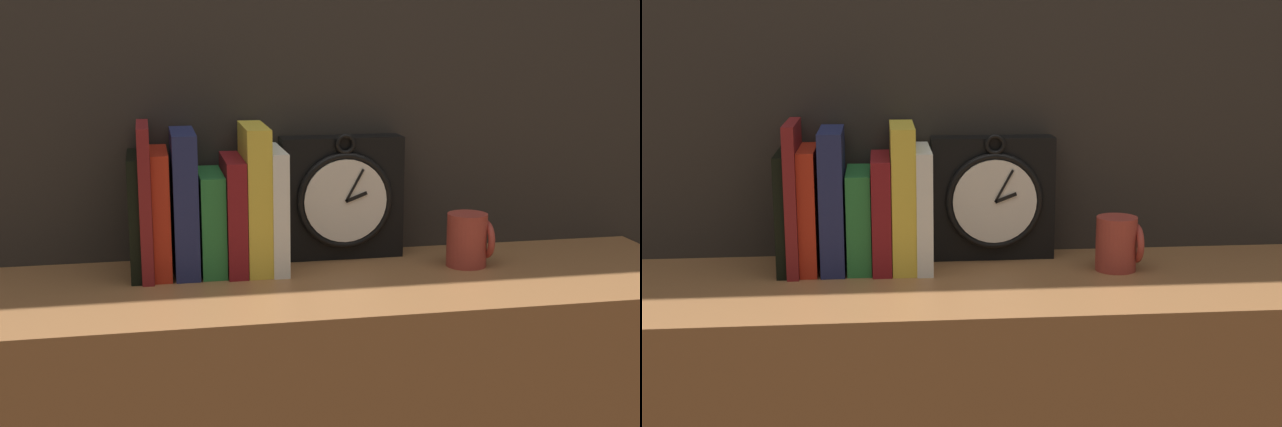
# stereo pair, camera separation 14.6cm
# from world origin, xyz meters

# --- Properties ---
(clock) EXTENTS (0.22, 0.07, 0.23)m
(clock) POSITION_xyz_m (0.07, 0.15, 0.85)
(clock) COLOR black
(clock) RESTS_ON bookshelf
(book_slot0_black) EXTENTS (0.02, 0.15, 0.21)m
(book_slot0_black) POSITION_xyz_m (-0.30, 0.11, 0.84)
(book_slot0_black) COLOR black
(book_slot0_black) RESTS_ON bookshelf
(book_slot1_maroon) EXTENTS (0.02, 0.16, 0.26)m
(book_slot1_maroon) POSITION_xyz_m (-0.28, 0.10, 0.86)
(book_slot1_maroon) COLOR maroon
(book_slot1_maroon) RESTS_ON bookshelf
(book_slot2_red) EXTENTS (0.03, 0.15, 0.21)m
(book_slot2_red) POSITION_xyz_m (-0.26, 0.11, 0.84)
(book_slot2_red) COLOR #B22614
(book_slot2_red) RESTS_ON bookshelf
(book_slot3_navy) EXTENTS (0.04, 0.15, 0.24)m
(book_slot3_navy) POSITION_xyz_m (-0.22, 0.11, 0.86)
(book_slot3_navy) COLOR navy
(book_slot3_navy) RESTS_ON bookshelf
(book_slot4_green) EXTENTS (0.04, 0.15, 0.17)m
(book_slot4_green) POSITION_xyz_m (-0.17, 0.11, 0.82)
(book_slot4_green) COLOR #257233
(book_slot4_green) RESTS_ON bookshelf
(book_slot5_maroon) EXTENTS (0.03, 0.16, 0.20)m
(book_slot5_maroon) POSITION_xyz_m (-0.13, 0.10, 0.83)
(book_slot5_maroon) COLOR maroon
(book_slot5_maroon) RESTS_ON bookshelf
(book_slot6_yellow) EXTENTS (0.04, 0.16, 0.25)m
(book_slot6_yellow) POSITION_xyz_m (-0.09, 0.11, 0.86)
(book_slot6_yellow) COLOR yellow
(book_slot6_yellow) RESTS_ON bookshelf
(book_slot7_white) EXTENTS (0.03, 0.16, 0.21)m
(book_slot7_white) POSITION_xyz_m (-0.06, 0.10, 0.84)
(book_slot7_white) COLOR white
(book_slot7_white) RESTS_ON bookshelf
(mug) EXTENTS (0.08, 0.07, 0.09)m
(mug) POSITION_xyz_m (0.28, 0.05, 0.78)
(mug) COLOR #9E382D
(mug) RESTS_ON bookshelf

